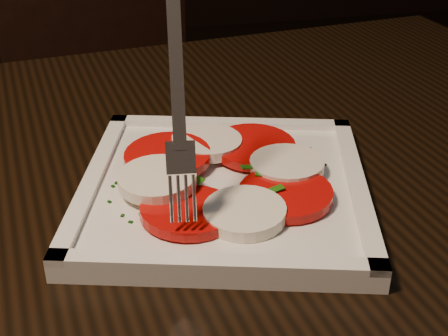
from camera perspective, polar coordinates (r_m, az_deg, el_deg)
table at (r=0.61m, az=-9.29°, el=-11.01°), size 1.29×0.95×0.75m
chair at (r=1.31m, az=-9.07°, el=6.28°), size 0.55×0.55×0.93m
plate at (r=0.55m, az=-0.00°, el=-2.04°), size 0.30×0.30×0.01m
caprese_salad at (r=0.54m, az=0.01°, el=-0.58°), size 0.20×0.21×0.02m
fork at (r=0.46m, az=-4.34°, el=7.72°), size 0.04×0.08×0.18m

